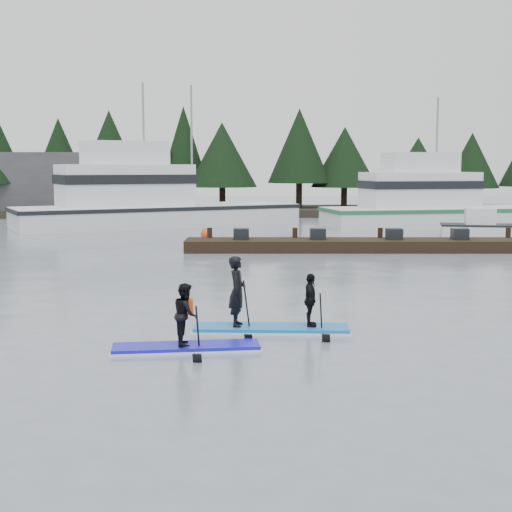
{
  "coord_description": "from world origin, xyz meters",
  "views": [
    {
      "loc": [
        -1.11,
        -15.68,
        3.8
      ],
      "look_at": [
        0.0,
        6.0,
        1.1
      ],
      "focal_mm": 50.0,
      "sensor_mm": 36.0,
      "label": 1
    }
  ],
  "objects_px": {
    "floating_dock": "(361,245)",
    "paddleboard_duo": "(269,307)",
    "paddleboard_solo": "(186,327)",
    "fishing_boat_medium": "(439,216)",
    "fishing_boat_large": "(150,214)"
  },
  "relations": [
    {
      "from": "fishing_boat_medium",
      "to": "paddleboard_duo",
      "type": "distance_m",
      "value": 32.14
    },
    {
      "from": "fishing_boat_medium",
      "to": "floating_dock",
      "type": "height_order",
      "value": "fishing_boat_medium"
    },
    {
      "from": "fishing_boat_large",
      "to": "paddleboard_duo",
      "type": "distance_m",
      "value": 31.06
    },
    {
      "from": "floating_dock",
      "to": "paddleboard_solo",
      "type": "relative_size",
      "value": 5.17
    },
    {
      "from": "fishing_boat_medium",
      "to": "paddleboard_solo",
      "type": "height_order",
      "value": "fishing_boat_medium"
    },
    {
      "from": "fishing_boat_large",
      "to": "floating_dock",
      "type": "bearing_deg",
      "value": -76.87
    },
    {
      "from": "fishing_boat_medium",
      "to": "floating_dock",
      "type": "relative_size",
      "value": 1.02
    },
    {
      "from": "fishing_boat_large",
      "to": "paddleboard_duo",
      "type": "xyz_separation_m",
      "value": [
        5.67,
        -30.54,
        -0.22
      ]
    },
    {
      "from": "floating_dock",
      "to": "paddleboard_duo",
      "type": "xyz_separation_m",
      "value": [
        -5.34,
        -15.9,
        0.3
      ]
    },
    {
      "from": "paddleboard_duo",
      "to": "fishing_boat_large",
      "type": "bearing_deg",
      "value": 105.64
    },
    {
      "from": "fishing_boat_medium",
      "to": "paddleboard_solo",
      "type": "relative_size",
      "value": 5.25
    },
    {
      "from": "fishing_boat_medium",
      "to": "paddleboard_duo",
      "type": "relative_size",
      "value": 4.47
    },
    {
      "from": "paddleboard_duo",
      "to": "fishing_boat_medium",
      "type": "bearing_deg",
      "value": 71.01
    },
    {
      "from": "fishing_boat_large",
      "to": "paddleboard_duo",
      "type": "relative_size",
      "value": 5.15
    },
    {
      "from": "fishing_boat_large",
      "to": "paddleboard_solo",
      "type": "height_order",
      "value": "fishing_boat_large"
    }
  ]
}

